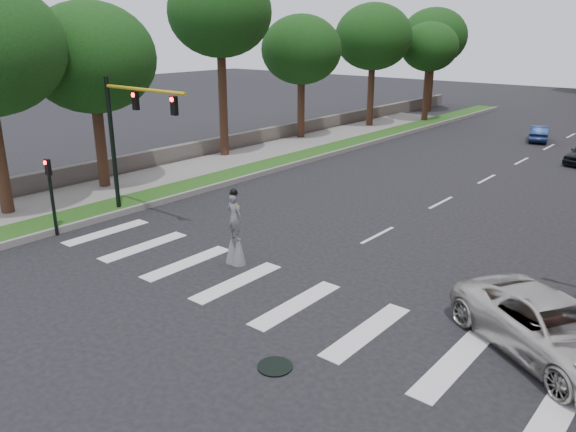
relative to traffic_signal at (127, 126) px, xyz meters
The scene contains 17 objects.
ground_plane 11.04m from the traffic_signal, 17.05° to the right, with size 160.00×160.00×0.00m, color black.
grass_median 17.56m from the traffic_signal, 95.77° to the left, with size 2.00×60.00×0.25m, color #1D4814.
median_curb 17.48m from the traffic_signal, 92.25° to the left, with size 0.20×60.00×0.28m, color gray.
sidewalk_left 9.37m from the traffic_signal, 123.98° to the left, with size 4.00×60.00×0.18m, color slate.
stone_wall 20.64m from the traffic_signal, 110.80° to the left, with size 0.50×56.00×1.10m, color #555049.
manhole 14.33m from the traffic_signal, 21.36° to the right, with size 0.90×0.90×0.04m, color black.
traffic_signal is the anchor object (origin of this frame).
secondary_signal 4.17m from the traffic_signal, 98.43° to the right, with size 0.25×0.21×3.23m.
stilt_performer 7.96m from the traffic_signal, ahead, with size 0.84×0.52×2.85m.
suv_crossing 18.23m from the traffic_signal, ahead, with size 2.62×5.69×1.58m, color beige.
car_mid 32.22m from the traffic_signal, 74.73° to the left, with size 1.28×3.66×1.21m, color #16264E.
tree_1 6.18m from the traffic_signal, 160.21° to the left, with size 6.47×6.47×9.55m.
tree_2 13.90m from the traffic_signal, 117.37° to the left, with size 6.50×6.50×11.93m.
tree_3 21.01m from the traffic_signal, 107.10° to the left, with size 6.01×6.01×9.28m.
tree_4 28.93m from the traffic_signal, 100.14° to the left, with size 6.46×6.46×10.32m.
tree_5 41.53m from the traffic_signal, 97.91° to the left, with size 6.68×6.68×10.31m.
tree_6 33.81m from the traffic_signal, 94.22° to the left, with size 5.04×5.04×8.84m.
Camera 1 is at (11.08, -11.24, 8.13)m, focal length 35.00 mm.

